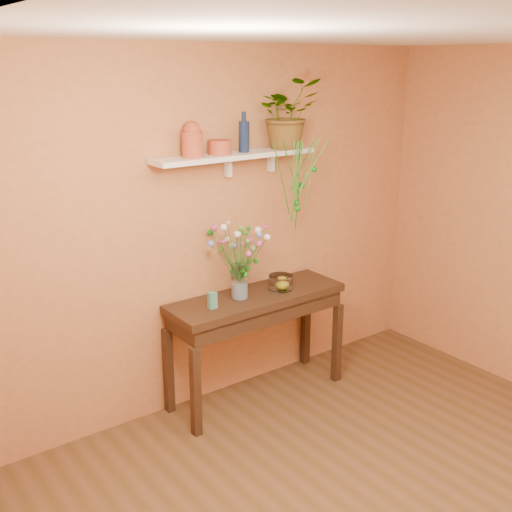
# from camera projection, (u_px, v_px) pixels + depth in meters

# --- Properties ---
(room) EXTENTS (4.04, 4.04, 2.70)m
(room) POSITION_uv_depth(u_px,v_px,m) (435.00, 310.00, 3.19)
(room) COLOR brown
(room) RESTS_ON ground
(sideboard) EXTENTS (1.42, 0.46, 0.86)m
(sideboard) POSITION_uv_depth(u_px,v_px,m) (257.00, 309.00, 4.80)
(sideboard) COLOR #342115
(sideboard) RESTS_ON ground
(wall_shelf) EXTENTS (1.30, 0.24, 0.19)m
(wall_shelf) POSITION_uv_depth(u_px,v_px,m) (236.00, 156.00, 4.50)
(wall_shelf) COLOR white
(wall_shelf) RESTS_ON room
(terracotta_jug) EXTENTS (0.15, 0.15, 0.25)m
(terracotta_jug) POSITION_uv_depth(u_px,v_px,m) (192.00, 140.00, 4.24)
(terracotta_jug) COLOR #B03E28
(terracotta_jug) RESTS_ON wall_shelf
(terracotta_pot) EXTENTS (0.20, 0.20, 0.10)m
(terracotta_pot) POSITION_uv_depth(u_px,v_px,m) (220.00, 147.00, 4.40)
(terracotta_pot) COLOR #B03E28
(terracotta_pot) RESTS_ON wall_shelf
(blue_bottle) EXTENTS (0.10, 0.10, 0.29)m
(blue_bottle) POSITION_uv_depth(u_px,v_px,m) (244.00, 136.00, 4.49)
(blue_bottle) COLOR #132242
(blue_bottle) RESTS_ON wall_shelf
(spider_plant) EXTENTS (0.55, 0.51, 0.52)m
(spider_plant) POSITION_uv_depth(u_px,v_px,m) (288.00, 113.00, 4.65)
(spider_plant) COLOR #167214
(spider_plant) RESTS_ON wall_shelf
(plant_fronds) EXTENTS (0.48, 0.25, 0.70)m
(plant_fronds) POSITION_uv_depth(u_px,v_px,m) (301.00, 183.00, 4.69)
(plant_fronds) COLOR #167214
(plant_fronds) RESTS_ON wall_shelf
(glass_vase) EXTENTS (0.13, 0.13, 0.26)m
(glass_vase) POSITION_uv_depth(u_px,v_px,m) (240.00, 284.00, 4.66)
(glass_vase) COLOR white
(glass_vase) RESTS_ON sideboard
(bouquet) EXTENTS (0.54, 0.50, 0.46)m
(bouquet) POSITION_uv_depth(u_px,v_px,m) (239.00, 244.00, 4.57)
(bouquet) COLOR #386B28
(bouquet) RESTS_ON glass_vase
(glass_bowl) EXTENTS (0.19, 0.19, 0.11)m
(glass_bowl) POSITION_uv_depth(u_px,v_px,m) (281.00, 283.00, 4.86)
(glass_bowl) COLOR white
(glass_bowl) RESTS_ON sideboard
(lemon) EXTENTS (0.07, 0.07, 0.07)m
(lemon) POSITION_uv_depth(u_px,v_px,m) (282.00, 284.00, 4.86)
(lemon) COLOR yellow
(lemon) RESTS_ON glass_bowl
(carton) EXTENTS (0.06, 0.05, 0.12)m
(carton) POSITION_uv_depth(u_px,v_px,m) (212.00, 300.00, 4.48)
(carton) COLOR #326480
(carton) RESTS_ON sideboard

